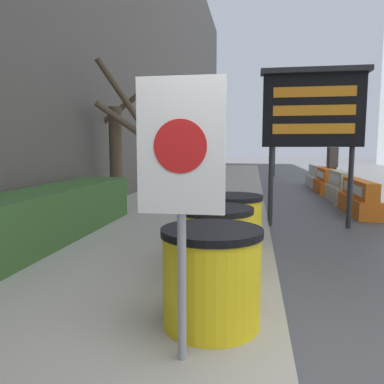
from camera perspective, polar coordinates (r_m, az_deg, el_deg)
name	(u,v)px	position (r m, az deg, el deg)	size (l,w,h in m)	color
sidewalk_left	(7,360)	(3.23, -26.30, -21.97)	(4.04, 56.00, 0.15)	gray
hedge_strip	(39,218)	(6.01, -22.33, -3.66)	(0.90, 5.28, 0.81)	#335628
bare_tree	(118,143)	(8.97, -11.17, 7.31)	(1.57, 1.71, 3.33)	#4C3D2D
barrel_drum_foreground	(212,276)	(3.11, 2.99, -12.73)	(0.82, 0.82, 0.80)	yellow
barrel_drum_middle	(215,243)	(4.12, 3.56, -7.81)	(0.82, 0.82, 0.80)	yellow
barrel_drum_back	(232,224)	(5.14, 6.12, -4.90)	(0.82, 0.82, 0.80)	yellow
warning_sign	(181,169)	(2.41, -1.69, 3.50)	(0.57, 0.08, 1.89)	gray
message_board	(313,111)	(7.78, 17.92, 11.71)	(2.03, 0.36, 3.09)	#28282B
jersey_barrier_orange_near	(359,199)	(9.78, 24.12, -0.99)	(0.52, 2.05, 0.82)	orange
jersey_barrier_cream	(339,188)	(11.81, 21.55, 0.55)	(0.52, 1.67, 0.90)	beige
jersey_barrier_orange_far	(326,182)	(13.91, 19.70, 1.45)	(0.62, 1.61, 0.86)	orange
jersey_barrier_white	(316,177)	(15.87, 18.43, 2.14)	(0.58, 1.96, 0.88)	silver
traffic_cone_near	(325,183)	(14.37, 19.56, 1.26)	(0.33, 0.33, 0.60)	black
traffic_light_near_curb	(275,118)	(21.03, 12.57, 11.01)	(0.28, 0.45, 4.41)	#2D2D30
pedestrian_worker	(332,162)	(14.18, 20.58, 4.36)	(0.31, 0.49, 1.84)	#333338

